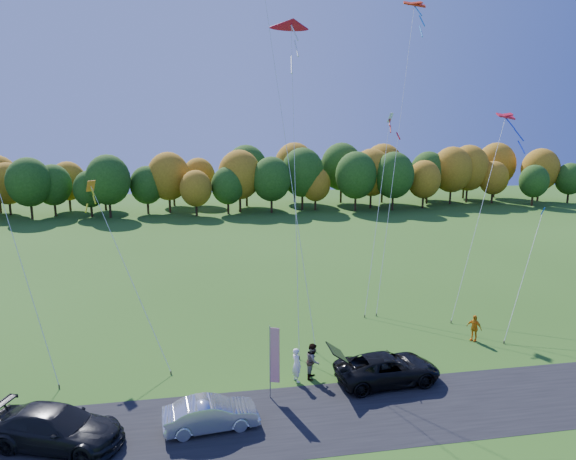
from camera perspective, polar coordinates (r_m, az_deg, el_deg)
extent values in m
plane|color=#295215|center=(29.30, 2.10, -15.94)|extent=(160.00, 160.00, 0.00)
cube|color=black|center=(25.91, 4.04, -19.95)|extent=(90.00, 6.00, 0.01)
imported|color=black|center=(28.87, 11.00, -14.86)|extent=(5.82, 3.04, 1.56)
imported|color=silver|center=(24.92, -8.56, -19.56)|extent=(4.43, 1.96, 1.41)
imported|color=black|center=(25.54, -24.34, -19.36)|extent=(6.25, 4.19, 1.68)
imported|color=white|center=(28.41, 0.94, -14.74)|extent=(0.67, 0.80, 1.88)
imported|color=gray|center=(28.77, 2.79, -14.30)|extent=(1.04, 1.16, 1.97)
imported|color=orange|center=(35.32, 19.97, -10.18)|extent=(0.91, 1.06, 1.71)
cylinder|color=#999999|center=(26.43, -2.01, -14.48)|extent=(0.06, 0.06, 3.86)
cube|color=red|center=(26.22, -1.48, -13.76)|extent=(0.47, 0.19, 2.90)
cube|color=navy|center=(25.80, -1.50, -11.59)|extent=(0.46, 0.18, 0.75)
cylinder|color=#4C3F33|center=(32.03, 3.10, -13.24)|extent=(0.08, 0.08, 0.20)
cylinder|color=#4C3F33|center=(38.04, 9.78, -9.27)|extent=(0.08, 0.08, 0.20)
cube|color=red|center=(50.29, 13.87, 23.16)|extent=(3.93, 1.35, 1.46)
cylinder|color=#4C3F33|center=(31.13, 1.26, -13.99)|extent=(0.08, 0.08, 0.20)
cone|color=red|center=(38.04, 0.35, 21.98)|extent=(2.88, 2.21, 3.15)
cylinder|color=#4C3F33|center=(38.00, 17.67, -9.69)|extent=(0.08, 0.08, 0.20)
cube|color=red|center=(45.78, 23.03, 11.55)|extent=(3.13, 1.09, 1.20)
cylinder|color=#4C3F33|center=(30.15, -12.88, -15.20)|extent=(0.08, 0.08, 0.20)
cube|color=orange|center=(35.09, -21.07, 4.59)|extent=(1.19, 1.19, 1.42)
cylinder|color=#4C3F33|center=(30.57, -24.09, -15.57)|extent=(0.08, 0.08, 0.20)
cylinder|color=#4C3F33|center=(37.65, 8.52, -9.44)|extent=(0.08, 0.08, 0.20)
cube|color=silver|center=(42.78, 11.29, 12.14)|extent=(1.28, 1.28, 1.52)
cylinder|color=#4C3F33|center=(35.79, 22.87, -11.42)|extent=(0.08, 0.08, 0.20)
cube|color=#0C46B5|center=(40.46, 26.47, 1.89)|extent=(0.85, 0.85, 1.00)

